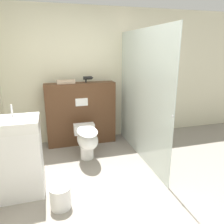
% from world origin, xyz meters
% --- Properties ---
extents(ground_plane, '(12.00, 12.00, 0.00)m').
position_xyz_m(ground_plane, '(0.00, 0.00, 0.00)').
color(ground_plane, gray).
extents(wall_back, '(8.00, 0.06, 2.50)m').
position_xyz_m(wall_back, '(0.00, 2.08, 1.25)').
color(wall_back, beige).
rests_on(wall_back, ground_plane).
extents(partition_panel, '(1.27, 0.27, 1.17)m').
position_xyz_m(partition_panel, '(-0.15, 1.84, 0.58)').
color(partition_panel, '#51331E').
rests_on(partition_panel, ground_plane).
extents(shower_glass, '(0.04, 1.97, 2.05)m').
position_xyz_m(shower_glass, '(0.72, 1.06, 1.03)').
color(shower_glass, silver).
rests_on(shower_glass, ground_plane).
extents(toilet, '(0.35, 0.70, 0.53)m').
position_xyz_m(toilet, '(-0.16, 1.16, 0.35)').
color(toilet, white).
rests_on(toilet, ground_plane).
extents(sink_vanity, '(0.61, 0.45, 1.13)m').
position_xyz_m(sink_vanity, '(-1.13, 0.53, 0.50)').
color(sink_vanity, white).
rests_on(sink_vanity, ground_plane).
extents(hair_drier, '(0.19, 0.06, 0.11)m').
position_xyz_m(hair_drier, '(0.00, 1.85, 1.25)').
color(hair_drier, black).
rests_on(hair_drier, partition_panel).
extents(folded_towel, '(0.32, 0.15, 0.06)m').
position_xyz_m(folded_towel, '(-0.40, 1.83, 1.20)').
color(folded_towel, tan).
rests_on(folded_towel, partition_panel).
extents(waste_bin, '(0.24, 0.24, 0.26)m').
position_xyz_m(waste_bin, '(-0.65, 0.12, 0.13)').
color(waste_bin, silver).
rests_on(waste_bin, ground_plane).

